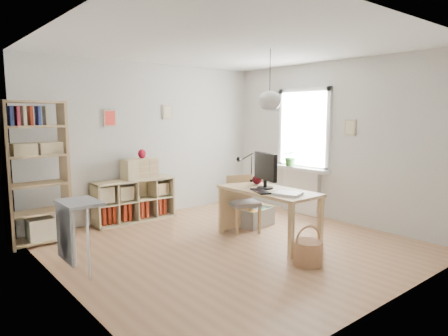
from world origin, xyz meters
TOP-DOWN VIEW (x-y plane):
  - ground at (0.00, 0.00)m, footprint 4.50×4.50m
  - room_shell at (0.55, -0.15)m, footprint 4.50×4.50m
  - window_unit at (2.23, 0.60)m, footprint 0.07×1.16m
  - radiator at (2.19, 0.60)m, footprint 0.10×0.80m
  - windowsill at (2.14, 0.60)m, footprint 0.22×1.20m
  - desk at (0.55, -0.15)m, footprint 0.70×1.50m
  - cube_shelf at (-0.47, 2.08)m, footprint 1.40×0.38m
  - tall_bookshelf at (-2.04, 1.80)m, footprint 0.80×0.38m
  - side_table at (-2.04, 0.35)m, footprint 0.40×0.55m
  - chair at (0.58, 0.43)m, footprint 0.54×0.54m
  - wicker_basket at (0.25, -1.12)m, footprint 0.35×0.35m
  - storage_chest at (0.94, 0.59)m, footprint 0.65×0.71m
  - monitor at (0.56, -0.07)m, footprint 0.24×0.58m
  - keyboard at (0.33, -0.21)m, footprint 0.30×0.44m
  - task_lamp at (0.61, 0.42)m, footprint 0.40×0.15m
  - yarn_ball at (0.71, 0.25)m, footprint 0.15×0.15m
  - paper_tray at (0.46, -0.59)m, footprint 0.37×0.42m
  - drawer_chest at (-0.33, 2.04)m, footprint 0.62×0.32m
  - red_vase at (-0.28, 2.04)m, footprint 0.14×0.14m
  - potted_plant at (2.12, 0.82)m, footprint 0.40×0.37m

SIDE VIEW (x-z plane):
  - ground at x=0.00m, z-range 0.00..0.00m
  - wicker_basket at x=0.25m, z-range -0.09..0.40m
  - storage_chest at x=0.94m, z-range -0.11..0.50m
  - cube_shelf at x=-0.47m, z-range -0.06..0.66m
  - radiator at x=2.19m, z-range 0.00..0.80m
  - chair at x=0.58m, z-range 0.06..0.93m
  - desk at x=0.55m, z-range 0.28..1.03m
  - side_table at x=-2.04m, z-range 0.24..1.09m
  - keyboard at x=0.33m, z-range 0.75..0.77m
  - paper_tray at x=0.46m, z-range 0.75..0.78m
  - yarn_ball at x=0.71m, z-range 0.75..0.90m
  - windowsill at x=2.14m, z-range 0.80..0.86m
  - drawer_chest at x=-0.33m, z-range 0.72..1.06m
  - potted_plant at x=2.12m, z-range 0.86..1.22m
  - monitor at x=0.56m, z-range 0.78..1.30m
  - task_lamp at x=0.61m, z-range 0.83..1.26m
  - tall_bookshelf at x=-2.04m, z-range 0.09..2.09m
  - red_vase at x=-0.28m, z-range 1.06..1.22m
  - window_unit at x=2.23m, z-range 0.82..2.28m
  - room_shell at x=0.55m, z-range -0.25..4.25m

